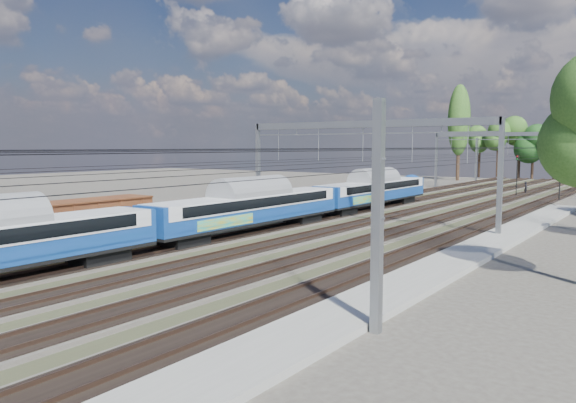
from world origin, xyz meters
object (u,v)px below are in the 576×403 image
Objects in this scene: emu_train at (247,202)px; signal_far at (560,168)px; worker at (526,188)px; freight_boxcar at (63,224)px; signal_near at (517,170)px.

signal_far is (14.64, 42.80, 1.54)m from emu_train.
emu_train is 34.61× the size of worker.
freight_boxcar is (-4.50, -12.72, -0.60)m from emu_train.
signal_far is at bearing -158.22° from worker.
freight_boxcar is at bearing -106.34° from signal_far.
signal_near is 7.35m from signal_far.
emu_train is 47.73m from signal_near.
signal_near is (8.59, 46.94, 0.99)m from emu_train.
worker is at bearing 80.20° from emu_train.
emu_train is 52.07m from worker.
signal_far is (5.78, -8.48, 3.19)m from worker.
emu_train is 13.50m from freight_boxcar.
emu_train is 11.22× the size of signal_near.
signal_far is (19.14, 55.52, 2.14)m from freight_boxcar.
worker is 10.75m from signal_far.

